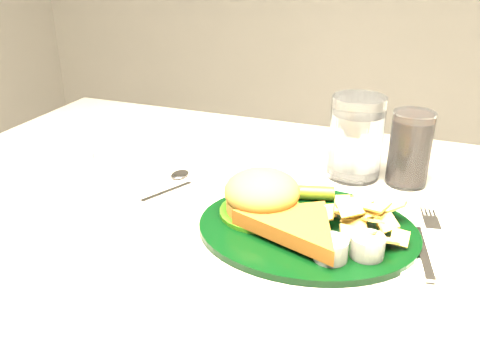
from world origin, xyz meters
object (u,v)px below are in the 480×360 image
(dinner_plate, at_px, (308,211))
(cola_glass, at_px, (410,149))
(water_glass, at_px, (356,138))
(fork_napkin, at_px, (423,248))

(dinner_plate, xyz_separation_m, cola_glass, (0.11, 0.21, 0.03))
(dinner_plate, height_order, water_glass, water_glass)
(dinner_plate, distance_m, fork_napkin, 0.15)
(dinner_plate, height_order, fork_napkin, dinner_plate)
(water_glass, bearing_deg, cola_glass, 1.27)
(cola_glass, bearing_deg, water_glass, -178.73)
(water_glass, bearing_deg, dinner_plate, -96.21)
(dinner_plate, relative_size, fork_napkin, 1.84)
(dinner_plate, bearing_deg, fork_napkin, -3.36)
(dinner_plate, bearing_deg, cola_glass, 57.46)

